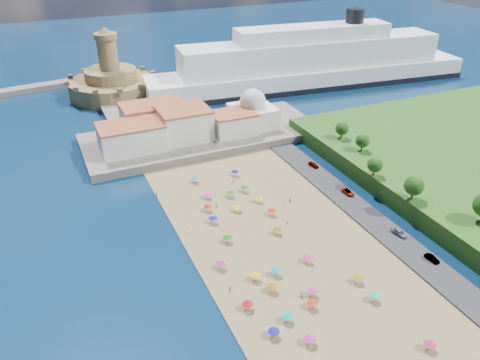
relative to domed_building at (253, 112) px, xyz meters
name	(u,v)px	position (x,y,z in m)	size (l,w,h in m)	color
ground	(266,254)	(-30.00, -71.00, -8.97)	(700.00, 700.00, 0.00)	#071938
terrace	(203,136)	(-20.00, 2.00, -7.47)	(90.00, 36.00, 3.00)	#59544C
jetty	(127,115)	(-42.00, 37.00, -7.77)	(18.00, 70.00, 2.40)	#59544C
waterfront_buildings	(169,125)	(-33.05, 2.64, -1.10)	(57.00, 29.00, 11.00)	silver
domed_building	(253,112)	(0.00, 0.00, 0.00)	(16.00, 16.00, 15.00)	silver
fortress	(112,82)	(-42.00, 67.00, -2.29)	(40.00, 40.00, 32.40)	olive
cruise_ship	(311,65)	(52.24, 42.07, 1.76)	(167.46, 41.84, 36.26)	black
beach_parasols	(292,281)	(-30.25, -84.58, -6.83)	(32.28, 111.86, 2.20)	gray
beachgoers	(261,264)	(-33.40, -74.90, -7.85)	(36.49, 97.12, 1.88)	tan
parked_cars	(381,218)	(6.00, -71.11, -7.61)	(2.69, 79.16, 1.42)	gray
hillside_trees	(454,201)	(19.07, -82.57, 1.18)	(15.28, 106.46, 8.23)	#382314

